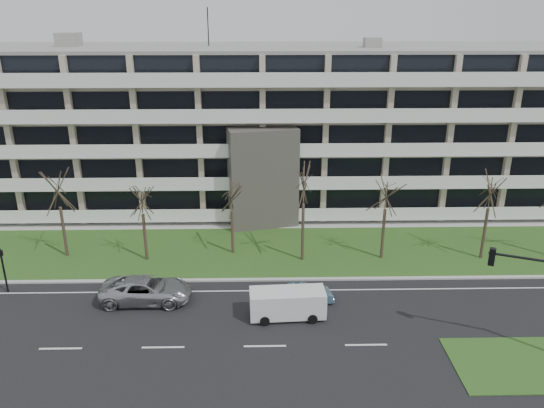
{
  "coord_description": "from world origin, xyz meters",
  "views": [
    {
      "loc": [
        -0.11,
        -26.32,
        18.86
      ],
      "look_at": [
        0.62,
        10.0,
        5.22
      ],
      "focal_mm": 35.0,
      "sensor_mm": 36.0,
      "label": 1
    }
  ],
  "objects_px": {
    "blue_sedan": "(304,295)",
    "pedestrian_signal": "(3,265)",
    "silver_pickup": "(146,290)",
    "white_van": "(288,301)"
  },
  "relations": [
    {
      "from": "pedestrian_signal",
      "to": "silver_pickup",
      "type": "bearing_deg",
      "value": -31.7
    },
    {
      "from": "silver_pickup",
      "to": "blue_sedan",
      "type": "distance_m",
      "value": 10.68
    },
    {
      "from": "white_van",
      "to": "silver_pickup",
      "type": "bearing_deg",
      "value": 164.09
    },
    {
      "from": "blue_sedan",
      "to": "white_van",
      "type": "height_order",
      "value": "white_van"
    },
    {
      "from": "silver_pickup",
      "to": "white_van",
      "type": "xyz_separation_m",
      "value": [
        9.52,
        -2.15,
        0.27
      ]
    },
    {
      "from": "white_van",
      "to": "blue_sedan",
      "type": "bearing_deg",
      "value": 51.99
    },
    {
      "from": "silver_pickup",
      "to": "blue_sedan",
      "type": "relative_size",
      "value": 1.56
    },
    {
      "from": "silver_pickup",
      "to": "blue_sedan",
      "type": "height_order",
      "value": "silver_pickup"
    },
    {
      "from": "blue_sedan",
      "to": "pedestrian_signal",
      "type": "height_order",
      "value": "pedestrian_signal"
    },
    {
      "from": "white_van",
      "to": "pedestrian_signal",
      "type": "relative_size",
      "value": 1.47
    }
  ]
}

